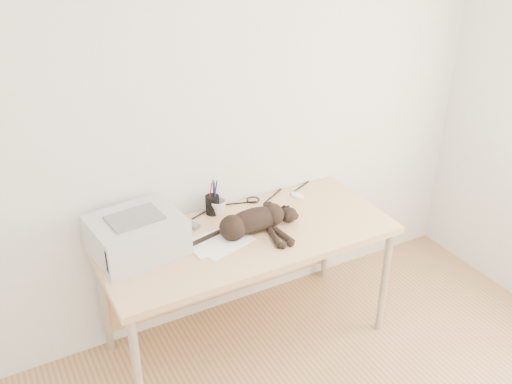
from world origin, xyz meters
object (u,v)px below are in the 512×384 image
cat (251,223)px  mug (218,207)px  desk (240,247)px  mouse (297,194)px  pen_cup (212,204)px  printer (137,235)px

cat → mug: 0.28m
desk → mug: mug is taller
desk → mouse: mouse is taller
pen_cup → desk: bearing=-70.5°
mug → mouse: (0.51, -0.04, -0.03)m
printer → cat: (0.60, -0.12, -0.04)m
mug → pen_cup: 0.04m
cat → pen_cup: 0.31m
mug → desk: bearing=-75.2°
printer → pen_cup: size_ratio=2.29×
mouse → printer: bearing=174.0°
printer → pen_cup: same height
cat → pen_cup: bearing=109.6°
mouse → pen_cup: bearing=161.5°
cat → pen_cup: pen_cup is taller
pen_cup → mouse: (0.53, -0.06, -0.04)m
cat → mug: size_ratio=6.77×
cat → mug: (-0.07, 0.27, -0.02)m
desk → mug: (-0.05, 0.18, 0.18)m
cat → mouse: 0.50m
desk → mug: 0.26m
printer → cat: bearing=-11.1°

